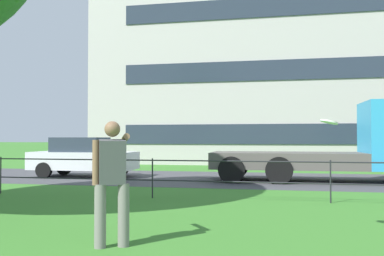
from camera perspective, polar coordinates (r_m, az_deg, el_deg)
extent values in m
cube|color=#424247|center=(16.03, 7.99, -6.74)|extent=(80.00, 6.36, 0.01)
cylinder|color=#232328|center=(12.89, -24.04, -5.73)|extent=(0.04, 0.04, 1.00)
cylinder|color=#232328|center=(10.96, -5.27, -6.63)|extent=(0.04, 0.04, 1.00)
cylinder|color=#232328|center=(10.56, 17.90, -6.78)|extent=(0.04, 0.04, 1.00)
cylinder|color=#232328|center=(10.55, 6.09, -7.11)|extent=(30.17, 0.03, 0.03)
cylinder|color=#232328|center=(10.51, 6.08, -4.40)|extent=(30.17, 0.03, 0.03)
cylinder|color=slate|center=(6.16, -12.08, -11.35)|extent=(0.16, 0.16, 0.87)
cylinder|color=slate|center=(6.18, -9.06, -11.32)|extent=(0.16, 0.16, 0.87)
cube|color=#4C4C51|center=(6.08, -10.54, -4.44)|extent=(0.45, 0.42, 0.63)
sphere|color=brown|center=(6.08, -10.52, -0.14)|extent=(0.22, 0.22, 0.22)
cylinder|color=brown|center=(6.40, -8.99, -1.54)|extent=(0.37, 0.60, 0.18)
cylinder|color=brown|center=(6.07, -12.66, -4.48)|extent=(0.09, 0.09, 0.62)
cylinder|color=white|center=(6.93, 17.71, 0.78)|extent=(0.33, 0.34, 0.09)
cube|color=silver|center=(17.32, -14.14, -4.20)|extent=(4.04, 1.80, 0.68)
cube|color=#2D3847|center=(17.36, -14.58, -2.14)|extent=(1.94, 1.57, 0.56)
cylinder|color=black|center=(17.62, -9.36, -5.28)|extent=(0.60, 0.21, 0.60)
cylinder|color=black|center=(16.11, -11.30, -5.64)|extent=(0.60, 0.21, 0.60)
cylinder|color=black|center=(18.60, -16.61, -5.04)|extent=(0.60, 0.21, 0.60)
cylinder|color=black|center=(17.18, -19.05, -5.33)|extent=(0.60, 0.21, 0.60)
cube|color=#56514C|center=(15.53, 12.36, -4.21)|extent=(5.24, 2.40, 0.56)
cylinder|color=black|center=(16.59, 11.34, -5.00)|extent=(0.91, 0.32, 0.90)
cylinder|color=black|center=(14.48, 11.47, -5.53)|extent=(0.91, 0.32, 0.90)
cylinder|color=black|center=(16.64, 5.94, -5.00)|extent=(0.91, 0.32, 0.90)
cylinder|color=black|center=(14.54, 5.28, -5.53)|extent=(0.91, 0.32, 0.90)
cube|color=#B7B2AD|center=(30.24, 18.83, 9.05)|extent=(29.86, 11.78, 13.88)
cube|color=#283342|center=(23.89, 20.71, -0.74)|extent=(25.08, 0.06, 1.10)
cube|color=#283342|center=(24.17, 20.64, 7.52)|extent=(25.08, 0.06, 1.10)
cube|color=#283342|center=(24.94, 20.57, 15.42)|extent=(25.08, 0.06, 1.10)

